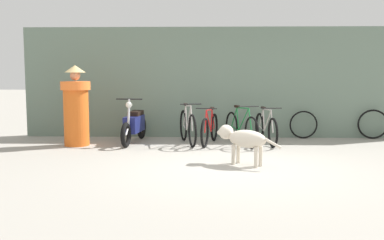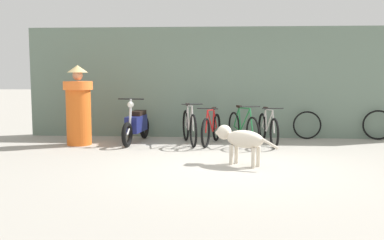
{
  "view_description": "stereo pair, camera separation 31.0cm",
  "coord_description": "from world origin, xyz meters",
  "views": [
    {
      "loc": [
        -0.42,
        -7.59,
        1.63
      ],
      "look_at": [
        -0.71,
        1.24,
        0.65
      ],
      "focal_mm": 42.0,
      "sensor_mm": 36.0,
      "label": 1
    },
    {
      "loc": [
        -0.11,
        -7.57,
        1.63
      ],
      "look_at": [
        -0.71,
        1.24,
        0.65
      ],
      "focal_mm": 42.0,
      "sensor_mm": 36.0,
      "label": 2
    }
  ],
  "objects": [
    {
      "name": "spare_tire_right",
      "position": [
        3.54,
        3.15,
        0.35
      ],
      "size": [
        0.7,
        0.17,
        0.71
      ],
      "rotation": [
        0.0,
        0.0,
        -0.19
      ],
      "color": "black",
      "rests_on": "ground"
    },
    {
      "name": "motorcycle",
      "position": [
        -2.05,
        2.37,
        0.41
      ],
      "size": [
        0.58,
        1.82,
        1.03
      ],
      "rotation": [
        0.0,
        0.0,
        -1.69
      ],
      "color": "black",
      "rests_on": "ground"
    },
    {
      "name": "stray_dog",
      "position": [
        0.21,
        0.09,
        0.46
      ],
      "size": [
        1.07,
        0.8,
        0.67
      ],
      "rotation": [
        0.0,
        0.0,
        2.54
      ],
      "color": "beige",
      "rests_on": "ground"
    },
    {
      "name": "shop_wall_back",
      "position": [
        0.0,
        3.41,
        1.33
      ],
      "size": [
        9.75,
        0.2,
        2.67
      ],
      "color": "slate",
      "rests_on": "ground"
    },
    {
      "name": "bicycle_0",
      "position": [
        -0.84,
        2.27,
        0.38
      ],
      "size": [
        0.54,
        1.64,
        0.92
      ],
      "rotation": [
        0.0,
        0.0,
        -1.32
      ],
      "color": "black",
      "rests_on": "ground"
    },
    {
      "name": "spare_tire_left",
      "position": [
        1.9,
        3.16,
        0.33
      ],
      "size": [
        0.67,
        0.05,
        0.67
      ],
      "rotation": [
        0.0,
        0.0,
        -0.01
      ],
      "color": "black",
      "rests_on": "ground"
    },
    {
      "name": "bicycle_2",
      "position": [
        0.34,
        2.25,
        0.36
      ],
      "size": [
        0.66,
        1.69,
        0.88
      ],
      "rotation": [
        0.0,
        0.0,
        -1.24
      ],
      "color": "black",
      "rests_on": "ground"
    },
    {
      "name": "bicycle_1",
      "position": [
        -0.35,
        2.26,
        0.34
      ],
      "size": [
        0.51,
        1.58,
        0.83
      ],
      "rotation": [
        0.0,
        0.0,
        -1.79
      ],
      "color": "black",
      "rests_on": "ground"
    },
    {
      "name": "person_in_robes",
      "position": [
        -3.25,
        2.0,
        0.86
      ],
      "size": [
        0.88,
        0.88,
        1.74
      ],
      "rotation": [
        0.0,
        0.0,
        3.76
      ],
      "color": "orange",
      "rests_on": "ground"
    },
    {
      "name": "ground_plane",
      "position": [
        0.0,
        0.0,
        0.0
      ],
      "size": [
        60.0,
        60.0,
        0.0
      ],
      "primitive_type": "plane",
      "color": "#9E998E"
    },
    {
      "name": "bicycle_3",
      "position": [
        0.9,
        2.35,
        0.34
      ],
      "size": [
        0.46,
        1.68,
        0.84
      ],
      "rotation": [
        0.0,
        0.0,
        -1.42
      ],
      "color": "black",
      "rests_on": "ground"
    }
  ]
}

